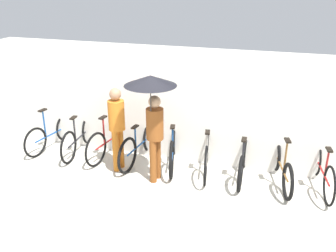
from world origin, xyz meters
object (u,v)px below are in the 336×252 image
Objects in this scene: parked_bicycle_1 at (79,137)px; parked_bicycle_4 at (173,148)px; parked_bicycle_7 at (281,166)px; pedestrian_center at (152,102)px; parked_bicycle_3 at (140,144)px; parked_bicycle_6 at (243,161)px; pedestrian_leading at (117,123)px; parked_bicycle_0 at (52,133)px; parked_bicycle_8 at (322,169)px; parked_bicycle_2 at (109,140)px; parked_bicycle_5 at (207,153)px.

parked_bicycle_1 reaches higher than parked_bicycle_4.
pedestrian_center is (-2.30, -0.69, 1.25)m from parked_bicycle_7.
parked_bicycle_6 is (2.14, -0.07, -0.03)m from parked_bicycle_3.
parked_bicycle_4 is (0.71, 0.02, 0.00)m from parked_bicycle_3.
parked_bicycle_4 is 1.26m from pedestrian_leading.
parked_bicycle_1 reaches higher than parked_bicycle_0.
parked_bicycle_7 is at bearing -155.24° from pedestrian_center.
parked_bicycle_0 is 0.79× the size of pedestrian_center.
parked_bicycle_1 is at bearing 81.18° from parked_bicycle_8.
parked_bicycle_7 is (2.85, -0.05, -0.03)m from parked_bicycle_3.
parked_bicycle_2 is 4.28m from parked_bicycle_8.
parked_bicycle_1 is 0.98× the size of parked_bicycle_5.
parked_bicycle_7 is at bearing -83.54° from parked_bicycle_2.
parked_bicycle_3 is 1.07× the size of parked_bicycle_7.
pedestrian_leading is (-0.28, -0.46, 0.61)m from parked_bicycle_3.
pedestrian_leading is (1.15, -0.46, 0.63)m from parked_bicycle_1.
parked_bicycle_7 is (1.43, -0.04, -0.05)m from parked_bicycle_5.
parked_bicycle_6 is 0.94× the size of parked_bicycle_8.
parked_bicycle_8 is (2.14, 0.01, -0.03)m from parked_bicycle_5.
parked_bicycle_6 is at bearing -107.54° from parked_bicycle_4.
parked_bicycle_2 is 0.95× the size of parked_bicycle_5.
parked_bicycle_7 is at bearing -85.77° from parked_bicycle_3.
parked_bicycle_2 is at bearing -40.84° from pedestrian_leading.
parked_bicycle_2 is at bearing -94.29° from parked_bicycle_1.
parked_bicycle_6 is 0.78× the size of pedestrian_center.
parked_bicycle_4 reaches higher than parked_bicycle_6.
parked_bicycle_0 is at bearing 80.28° from parked_bicycle_5.
parked_bicycle_4 is at bearing -147.24° from pedestrian_leading.
pedestrian_center is at bearing 110.86° from parked_bicycle_6.
parked_bicycle_8 is at bearing -158.30° from pedestrian_center.
parked_bicycle_0 reaches higher than parked_bicycle_5.
parked_bicycle_3 is 1.12× the size of parked_bicycle_6.
pedestrian_leading is at bearing -9.94° from pedestrian_center.
pedestrian_center is (1.27, -0.74, 1.22)m from parked_bicycle_2.
parked_bicycle_8 is at bearing -166.59° from pedestrian_leading.
parked_bicycle_4 is 1.04× the size of pedestrian_leading.
parked_bicycle_7 is at bearing 84.48° from parked_bicycle_8.
parked_bicycle_6 is at bearing 78.61° from parked_bicycle_7.
parked_bicycle_2 is 0.92× the size of parked_bicycle_3.
parked_bicycle_8 is (4.28, -0.02, -0.01)m from parked_bicycle_2.
parked_bicycle_4 is 0.72m from parked_bicycle_5.
parked_bicycle_1 is 1.02× the size of pedestrian_leading.
parked_bicycle_8 is (0.71, 0.04, 0.02)m from parked_bicycle_7.
parked_bicycle_4 is at bearing -81.92° from parked_bicycle_2.
pedestrian_center is (2.70, -0.74, 1.24)m from parked_bicycle_0.
parked_bicycle_7 is (0.71, 0.02, -0.00)m from parked_bicycle_6.
parked_bicycle_2 is (0.72, 0.01, 0.01)m from parked_bicycle_1.
pedestrian_leading reaches higher than parked_bicycle_7.
parked_bicycle_5 reaches higher than parked_bicycle_6.
pedestrian_center reaches higher than parked_bicycle_6.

